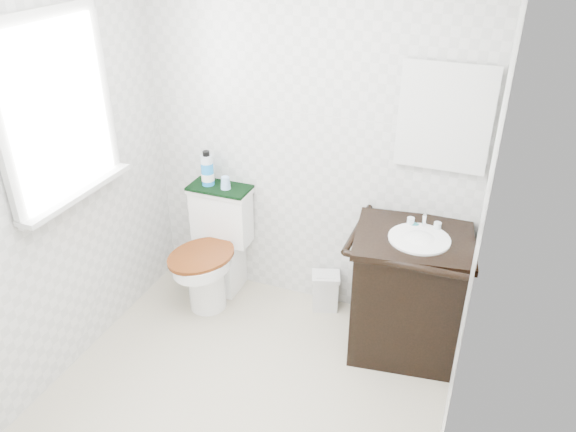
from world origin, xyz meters
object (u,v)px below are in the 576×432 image
Objects in this scene: vanity at (408,291)px; toilet at (215,253)px; mouthwash_bottle at (207,169)px; cup at (225,183)px; trash_bin at (325,291)px.

toilet is at bearing 177.29° from vanity.
mouthwash_bottle is (-0.09, 0.13, 0.58)m from toilet.
cup reaches higher than toilet.
cup is at bearing -5.71° from mouthwash_bottle.
trash_bin is at bearing 161.35° from vanity.
mouthwash_bottle is at bearing -179.56° from trash_bin.
cup reaches higher than trash_bin.
vanity reaches higher than toilet.
vanity is at bearing -7.68° from cup.
vanity is 3.33× the size of trash_bin.
toilet is 3.26× the size of mouthwash_bottle.
toilet is 2.88× the size of trash_bin.
cup is (-0.72, -0.02, 0.72)m from trash_bin.
vanity is at bearing -18.65° from trash_bin.
vanity reaches higher than cup.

